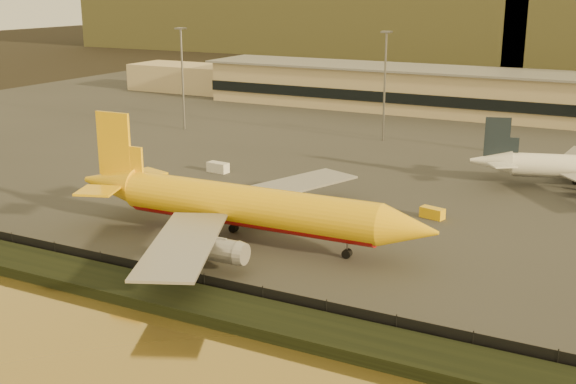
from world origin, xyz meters
name	(u,v)px	position (x,y,z in m)	size (l,w,h in m)	color
ground	(246,256)	(0.00, 0.00, 0.00)	(900.00, 900.00, 0.00)	black
embankment	(171,297)	(0.00, -17.00, 0.70)	(320.00, 7.00, 1.40)	black
tarmac	(442,134)	(0.00, 95.00, 0.10)	(320.00, 220.00, 0.20)	#2D2D2D
perimeter_fence	(191,280)	(0.00, -13.00, 1.30)	(300.00, 0.05, 2.20)	black
terminal_building	(424,90)	(-14.52, 125.55, 6.25)	(202.00, 25.00, 12.60)	#C3AF87
apron_light_masts	(489,84)	(15.00, 75.00, 15.70)	(152.20, 12.20, 25.40)	slate
dhl_cargo_jet	(243,207)	(-3.34, 4.84, 5.26)	(56.69, 55.63, 16.96)	yellow
gse_vehicle_yellow	(432,213)	(17.75, 27.53, 1.05)	(3.77, 1.70, 1.70)	yellow
gse_vehicle_white	(218,167)	(-28.14, 36.53, 1.17)	(4.31, 1.94, 1.94)	white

